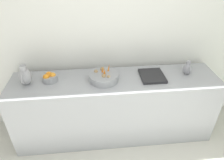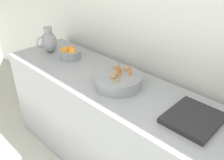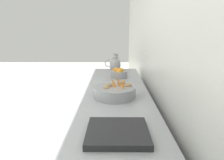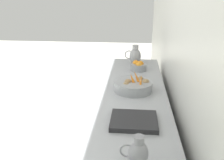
% 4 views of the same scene
% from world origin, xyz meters
% --- Properties ---
extents(tile_wall_left, '(0.10, 7.84, 3.00)m').
position_xyz_m(tile_wall_left, '(-1.95, 0.33, 1.50)').
color(tile_wall_left, silver).
rests_on(tile_wall_left, ground_plane).
extents(prep_counter, '(0.63, 2.67, 0.93)m').
position_xyz_m(prep_counter, '(-1.53, -0.17, 0.47)').
color(prep_counter, '#9EA0A5').
rests_on(prep_counter, ground_plane).
extents(vegetable_colander, '(0.37, 0.37, 0.21)m').
position_xyz_m(vegetable_colander, '(-1.52, -0.31, 0.98)').
color(vegetable_colander, gray).
rests_on(vegetable_colander, prep_counter).
extents(orange_bowl, '(0.19, 0.19, 0.12)m').
position_xyz_m(orange_bowl, '(-1.58, -0.98, 0.98)').
color(orange_bowl, gray).
rests_on(orange_bowl, prep_counter).
extents(metal_pitcher_tall, '(0.21, 0.15, 0.25)m').
position_xyz_m(metal_pitcher_tall, '(-1.53, -1.25, 1.05)').
color(metal_pitcher_tall, '#939399').
rests_on(metal_pitcher_tall, prep_counter).
extents(metal_pitcher_short, '(0.16, 0.11, 0.19)m').
position_xyz_m(metal_pitcher_short, '(-1.56, 0.78, 1.02)').
color(metal_pitcher_short, gray).
rests_on(metal_pitcher_short, prep_counter).
extents(counter_sink_basin, '(0.34, 0.30, 0.04)m').
position_xyz_m(counter_sink_basin, '(-1.54, 0.31, 0.95)').
color(counter_sink_basin, '#232326').
rests_on(counter_sink_basin, prep_counter).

